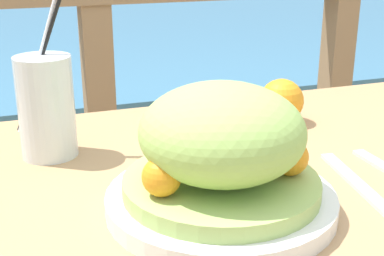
% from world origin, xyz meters
% --- Properties ---
extents(railing_fence, '(2.80, 0.08, 0.99)m').
position_xyz_m(railing_fence, '(-0.00, 0.77, 0.69)').
color(railing_fence, '#937551').
rests_on(railing_fence, ground_plane).
extents(sea_backdrop, '(12.00, 4.00, 0.50)m').
position_xyz_m(sea_backdrop, '(0.00, 3.27, 0.25)').
color(sea_backdrop, teal).
rests_on(sea_backdrop, ground_plane).
extents(salad_plate, '(0.25, 0.25, 0.14)m').
position_xyz_m(salad_plate, '(-0.01, -0.02, 0.83)').
color(salad_plate, white).
rests_on(salad_plate, patio_table).
extents(drink_glass, '(0.08, 0.07, 0.24)m').
position_xyz_m(drink_glass, '(-0.17, 0.20, 0.84)').
color(drink_glass, silver).
rests_on(drink_glass, patio_table).
extents(fork, '(0.05, 0.18, 0.00)m').
position_xyz_m(fork, '(0.17, -0.02, 0.77)').
color(fork, silver).
rests_on(fork, patio_table).
extents(orange_near_basket, '(0.07, 0.07, 0.07)m').
position_xyz_m(orange_near_basket, '(0.20, 0.22, 0.80)').
color(orange_near_basket, orange).
rests_on(orange_near_basket, patio_table).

